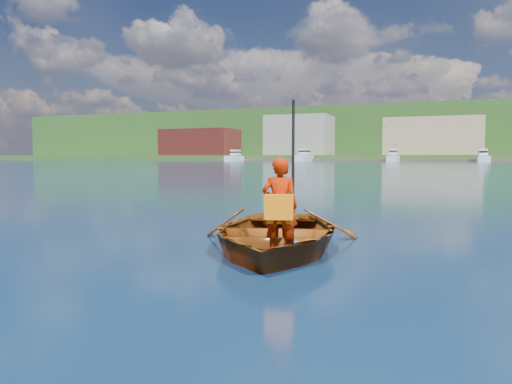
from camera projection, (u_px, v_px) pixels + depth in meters
name	position (u px, v px, depth m)	size (l,w,h in m)	color
ground	(379.00, 246.00, 7.25)	(600.00, 600.00, 0.00)	#102C47
rowboat	(274.00, 234.00, 6.95)	(3.32, 4.07, 0.74)	maroon
child_paddler	(280.00, 206.00, 6.01)	(0.49, 0.41, 1.89)	#A51A00
shoreline	(450.00, 137.00, 226.22)	(400.00, 140.00, 22.00)	#2B4D1E
dock	(470.00, 160.00, 142.51)	(160.05, 8.74, 0.80)	brown
waterfront_buildings	(424.00, 137.00, 162.73)	(202.00, 16.00, 14.00)	brown
marina_yachts	(462.00, 157.00, 138.91)	(147.57, 11.81, 4.29)	silver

